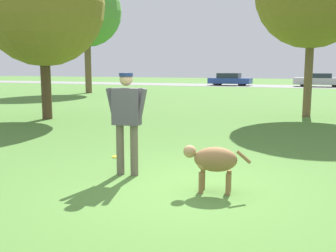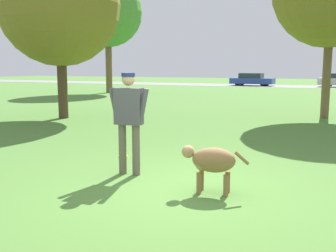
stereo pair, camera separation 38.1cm
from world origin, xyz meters
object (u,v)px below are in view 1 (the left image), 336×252
at_px(tree_near_left, 42,4).
at_px(parked_car_silver, 319,80).
at_px(person, 127,115).
at_px(parked_car_blue, 230,79).
at_px(tree_far_left, 86,12).
at_px(frisbee, 117,157).
at_px(dog, 213,160).

relative_size(tree_near_left, parked_car_silver, 1.30).
distance_m(person, parked_car_blue, 33.66).
bearing_deg(parked_car_silver, parked_car_blue, -174.29).
distance_m(tree_near_left, tree_far_left, 14.34).
xyz_separation_m(frisbee, parked_car_blue, (-5.02, 32.05, 0.60)).
distance_m(tree_near_left, parked_car_silver, 29.63).
bearing_deg(person, tree_far_left, 119.00).
bearing_deg(tree_near_left, parked_car_blue, 89.68).
bearing_deg(tree_near_left, frisbee, -39.92).
bearing_deg(dog, frisbee, -40.79).
height_order(person, tree_far_left, tree_far_left).
bearing_deg(parked_car_blue, person, -79.04).
distance_m(dog, frisbee, 2.82).
distance_m(person, tree_far_left, 22.45).
xyz_separation_m(dog, parked_car_silver, (0.94, 33.98, 0.16)).
distance_m(tree_far_left, parked_car_blue, 17.21).
distance_m(parked_car_blue, parked_car_silver, 8.35).
xyz_separation_m(tree_near_left, parked_car_blue, (0.15, 27.72, -3.29)).
relative_size(person, frisbee, 8.18).
bearing_deg(person, frisbee, 120.65).
height_order(person, parked_car_blue, person).
bearing_deg(tree_far_left, dog, -52.68).
relative_size(dog, tree_near_left, 0.16).
bearing_deg(frisbee, parked_car_silver, 84.18).
xyz_separation_m(parked_car_blue, parked_car_silver, (8.33, 0.47, 0.03)).
relative_size(frisbee, tree_near_left, 0.03).
relative_size(frisbee, parked_car_blue, 0.05).
bearing_deg(tree_near_left, parked_car_silver, 73.24).
xyz_separation_m(person, dog, (1.57, -0.36, -0.55)).
relative_size(person, tree_near_left, 0.28).
distance_m(dog, parked_car_blue, 34.31).
xyz_separation_m(tree_near_left, parked_car_silver, (8.49, 28.19, -3.27)).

